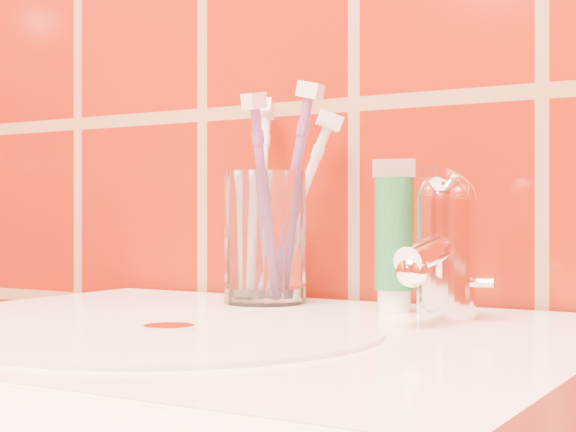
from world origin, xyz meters
The scene contains 7 objects.
glass_tumbler centered at (-0.05, 1.12, 0.91)m, with size 0.08×0.08×0.12m, color white.
toothpaste_tube centered at (0.08, 1.12, 0.91)m, with size 0.04×0.03×0.13m.
faucet centered at (0.14, 1.09, 0.91)m, with size 0.05×0.11×0.12m.
toothbrush_0 centered at (-0.05, 1.11, 0.95)m, with size 0.03×0.05×0.20m, color #7F428E, non-canonical shape.
toothbrush_1 centered at (-0.03, 1.13, 0.95)m, with size 0.07×0.03×0.21m, color #75418B, non-canonical shape.
toothbrush_2 centered at (-0.08, 1.15, 0.95)m, with size 0.05×0.08×0.20m, color silver, non-canonical shape.
toothbrush_3 centered at (-0.04, 1.15, 0.94)m, with size 0.07×0.06×0.19m, color white, non-canonical shape.
Camera 1 is at (0.38, 0.42, 0.93)m, focal length 55.00 mm.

